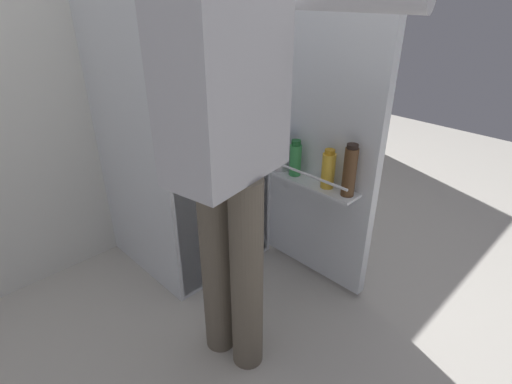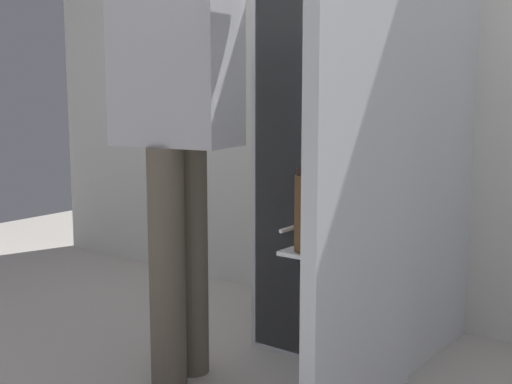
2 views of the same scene
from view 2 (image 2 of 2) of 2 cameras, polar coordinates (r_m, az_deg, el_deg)
The scene contains 3 objects.
kitchen_wall at distance 3.04m, azimuth 12.60°, elevation 14.38°, with size 4.40×0.10×2.63m, color silver.
refrigerator at distance 2.65m, azimuth 8.91°, elevation 5.05°, with size 0.66×1.23×1.68m.
person at distance 2.30m, azimuth -6.31°, elevation 7.72°, with size 0.60×0.66×1.62m.
Camera 2 is at (1.28, -1.81, 1.02)m, focal length 48.96 mm.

